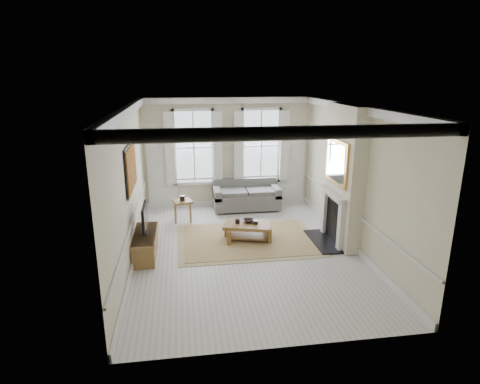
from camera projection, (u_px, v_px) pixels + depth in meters
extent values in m
plane|color=#B7B5AD|center=(246.00, 250.00, 9.60)|extent=(7.20, 7.20, 0.00)
plane|color=white|center=(246.00, 106.00, 8.65)|extent=(7.20, 7.20, 0.00)
plane|color=beige|center=(228.00, 153.00, 12.54)|extent=(5.20, 0.00, 5.20)
plane|color=beige|center=(129.00, 186.00, 8.76)|extent=(0.00, 7.20, 7.20)
plane|color=beige|center=(354.00, 178.00, 9.49)|extent=(0.00, 7.20, 7.20)
cube|color=silver|center=(162.00, 172.00, 12.37)|extent=(0.90, 0.08, 2.30)
cube|color=silver|center=(291.00, 168.00, 12.95)|extent=(0.90, 0.08, 2.30)
cube|color=#AC711D|center=(131.00, 168.00, 8.95)|extent=(0.05, 1.66, 1.06)
cube|color=beige|center=(344.00, 176.00, 9.65)|extent=(0.35, 1.70, 3.38)
cube|color=black|center=(323.00, 241.00, 10.07)|extent=(0.55, 1.50, 0.05)
cube|color=silver|center=(340.00, 228.00, 9.42)|extent=(0.10, 0.18, 1.15)
cube|color=silver|center=(324.00, 213.00, 10.46)|extent=(0.10, 0.18, 1.15)
cube|color=silver|center=(332.00, 192.00, 9.73)|extent=(0.20, 1.45, 0.06)
cube|color=black|center=(334.00, 221.00, 9.95)|extent=(0.02, 0.92, 1.00)
cube|color=gold|center=(336.00, 162.00, 9.52)|extent=(0.06, 1.26, 1.06)
cube|color=#5C5B59|center=(246.00, 200.00, 12.49)|extent=(2.03, 0.99, 0.46)
cube|color=#5C5B59|center=(244.00, 185.00, 12.75)|extent=(2.03, 0.20, 0.44)
cube|color=#5C5B59|center=(217.00, 193.00, 12.29)|extent=(0.20, 0.99, 0.30)
cube|color=#5C5B59|center=(275.00, 191.00, 12.54)|extent=(0.20, 0.99, 0.30)
cylinder|color=brown|center=(219.00, 213.00, 12.08)|extent=(0.06, 0.06, 0.08)
cylinder|color=brown|center=(272.00, 203.00, 13.04)|extent=(0.06, 0.06, 0.08)
cube|color=brown|center=(183.00, 201.00, 11.40)|extent=(0.62, 0.62, 0.06)
cube|color=brown|center=(176.00, 214.00, 11.26)|extent=(0.05, 0.05, 0.55)
cube|color=brown|center=(190.00, 213.00, 11.32)|extent=(0.05, 0.05, 0.55)
cube|color=brown|center=(176.00, 210.00, 11.65)|extent=(0.05, 0.05, 0.55)
cube|color=brown|center=(190.00, 209.00, 11.70)|extent=(0.05, 0.05, 0.55)
cube|color=#A38B54|center=(247.00, 239.00, 10.21)|extent=(3.50, 2.60, 0.02)
cube|color=brown|center=(248.00, 225.00, 10.10)|extent=(1.32, 0.98, 0.08)
cube|color=brown|center=(230.00, 238.00, 9.86)|extent=(0.10, 0.10, 0.36)
cube|color=brown|center=(268.00, 236.00, 10.00)|extent=(0.10, 0.10, 0.36)
cube|color=brown|center=(227.00, 231.00, 10.32)|extent=(0.10, 0.10, 0.36)
cube|color=brown|center=(264.00, 229.00, 10.46)|extent=(0.10, 0.10, 0.36)
cylinder|color=black|center=(237.00, 221.00, 10.08)|extent=(0.12, 0.12, 0.12)
cylinder|color=black|center=(256.00, 222.00, 10.05)|extent=(0.12, 0.12, 0.09)
imported|color=black|center=(249.00, 221.00, 10.18)|extent=(0.33, 0.33, 0.07)
cube|color=brown|center=(146.00, 244.00, 9.28)|extent=(0.49, 1.51, 0.54)
cube|color=black|center=(146.00, 233.00, 9.20)|extent=(0.08, 0.30, 0.03)
cube|color=black|center=(144.00, 217.00, 9.09)|extent=(0.05, 0.90, 0.55)
cube|color=black|center=(146.00, 217.00, 9.10)|extent=(0.01, 0.83, 0.50)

